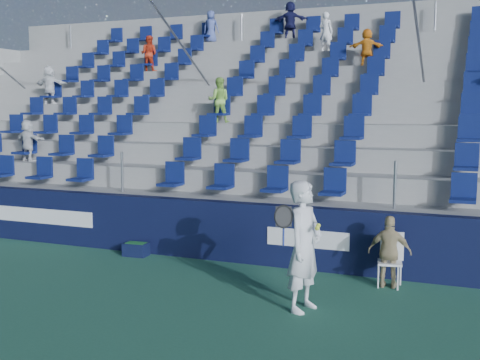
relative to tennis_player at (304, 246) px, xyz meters
The scene contains 7 objects.
ground 2.44m from the tennis_player, 158.76° to the right, with size 70.00×70.00×0.00m, color #296149.
sponsor_wall 3.15m from the tennis_player, 131.56° to the left, with size 24.00×0.32×1.20m.
grandstand 7.80m from the tennis_player, 105.61° to the left, with size 24.00×8.17×6.63m.
tennis_player is the anchor object (origin of this frame).
line_judge_chair 2.16m from the tennis_player, 60.92° to the left, with size 0.47×0.48×0.93m.
line_judge 2.01m from the tennis_player, 58.86° to the left, with size 0.73×0.31×1.25m, color tan.
ball_bin 4.71m from the tennis_player, 155.24° to the left, with size 0.52×0.36×0.28m.
Camera 1 is at (4.59, -7.78, 3.06)m, focal length 45.00 mm.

